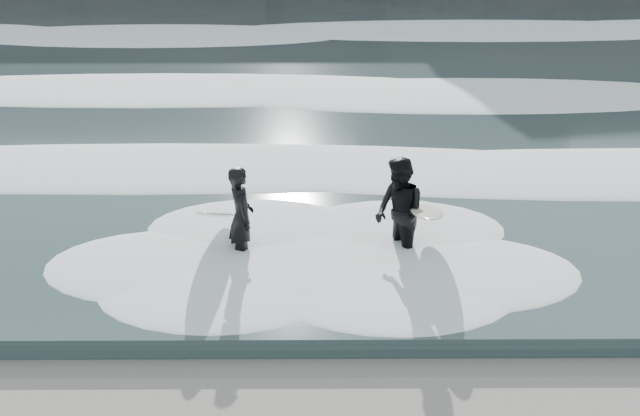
% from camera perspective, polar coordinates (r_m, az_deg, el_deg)
% --- Properties ---
extents(sea, '(90.00, 52.00, 0.30)m').
position_cam_1_polar(sea, '(35.33, 0.02, 13.29)').
color(sea, '#2F4143').
rests_on(sea, ground).
extents(foam_near, '(60.00, 3.20, 0.20)m').
position_cam_1_polar(foam_near, '(15.83, 0.49, 2.50)').
color(foam_near, white).
rests_on(foam_near, sea).
extents(foam_mid, '(60.00, 4.00, 0.24)m').
position_cam_1_polar(foam_mid, '(22.53, 0.24, 8.66)').
color(foam_mid, white).
rests_on(foam_mid, sea).
extents(foam_far, '(60.00, 4.80, 0.30)m').
position_cam_1_polar(foam_far, '(31.34, 0.07, 12.66)').
color(foam_far, white).
rests_on(foam_far, sea).
extents(surfer_left, '(1.00, 1.85, 1.67)m').
position_cam_1_polar(surfer_left, '(12.75, -5.98, -0.59)').
color(surfer_left, black).
rests_on(surfer_left, ground).
extents(surfer_right, '(1.22, 1.90, 1.82)m').
position_cam_1_polar(surfer_right, '(12.66, 5.80, -0.40)').
color(surfer_right, black).
rests_on(surfer_right, ground).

